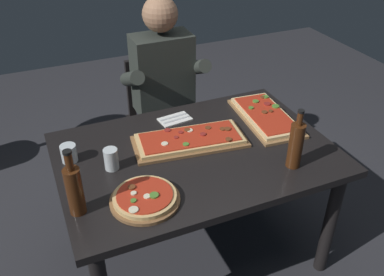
{
  "coord_description": "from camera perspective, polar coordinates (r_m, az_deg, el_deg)",
  "views": [
    {
      "loc": [
        -0.72,
        -1.62,
        1.98
      ],
      "look_at": [
        0.0,
        0.05,
        0.79
      ],
      "focal_mm": 39.31,
      "sensor_mm": 36.0,
      "label": 1
    }
  ],
  "objects": [
    {
      "name": "pizza_rectangular_left",
      "position": [
        2.46,
        9.96,
        2.94
      ],
      "size": [
        0.3,
        0.54,
        0.05
      ],
      "color": "olive",
      "rests_on": "dining_table"
    },
    {
      "name": "dining_table",
      "position": [
        2.22,
        0.51,
        -3.79
      ],
      "size": [
        1.4,
        0.96,
        0.74
      ],
      "color": "black",
      "rests_on": "ground_plane"
    },
    {
      "name": "pizza_round_far",
      "position": [
        1.86,
        -6.41,
        -8.11
      ],
      "size": [
        0.31,
        0.31,
        0.05
      ],
      "color": "brown",
      "rests_on": "dining_table"
    },
    {
      "name": "ground_plane",
      "position": [
        2.66,
        0.44,
        -14.99
      ],
      "size": [
        6.4,
        6.4,
        0.0
      ],
      "primitive_type": "plane",
      "color": "#2D2D33"
    },
    {
      "name": "pizza_rectangular_front",
      "position": [
        2.21,
        -0.25,
        -0.25
      ],
      "size": [
        0.62,
        0.33,
        0.05
      ],
      "color": "brown",
      "rests_on": "dining_table"
    },
    {
      "name": "tumbler_far_side",
      "position": [
        2.16,
        -16.34,
        -2.13
      ],
      "size": [
        0.08,
        0.08,
        0.09
      ],
      "color": "silver",
      "rests_on": "dining_table"
    },
    {
      "name": "tumbler_near_camera",
      "position": [
        2.05,
        -10.89,
        -2.98
      ],
      "size": [
        0.07,
        0.07,
        0.11
      ],
      "color": "silver",
      "rests_on": "dining_table"
    },
    {
      "name": "napkin_cutlery_set",
      "position": [
        2.43,
        -2.33,
        2.56
      ],
      "size": [
        0.19,
        0.13,
        0.01
      ],
      "color": "white",
      "rests_on": "dining_table"
    },
    {
      "name": "seated_diner",
      "position": [
        2.79,
        -3.64,
        6.74
      ],
      "size": [
        0.53,
        0.41,
        1.33
      ],
      "color": "#23232D",
      "rests_on": "ground_plane"
    },
    {
      "name": "oil_bottle_amber",
      "position": [
        2.05,
        13.91,
        -0.84
      ],
      "size": [
        0.07,
        0.07,
        0.31
      ],
      "color": "#47230F",
      "rests_on": "dining_table"
    },
    {
      "name": "wine_bottle_dark",
      "position": [
        1.8,
        -15.68,
        -6.66
      ],
      "size": [
        0.07,
        0.07,
        0.31
      ],
      "color": "#47230F",
      "rests_on": "dining_table"
    },
    {
      "name": "diner_chair",
      "position": [
        3.01,
        -4.26,
        3.29
      ],
      "size": [
        0.44,
        0.44,
        0.87
      ],
      "color": "black",
      "rests_on": "ground_plane"
    }
  ]
}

